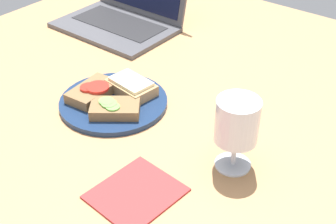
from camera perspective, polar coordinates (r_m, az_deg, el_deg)
name	(u,v)px	position (r cm, az deg, el deg)	size (l,w,h in cm)	color
wooden_table	(159,116)	(102.03, -1.11, -0.53)	(140.00, 140.00, 3.00)	#B27F51
plate	(114,102)	(103.50, -6.65, 1.19)	(23.74, 23.74, 1.20)	navy
sandwich_with_tomato	(93,91)	(104.41, -9.16, 2.54)	(7.72, 11.89, 2.93)	brown
sandwich_with_cucumber	(115,108)	(98.36, -6.52, 0.48)	(12.05, 11.38, 2.67)	brown
sandwich_with_cheese	(131,86)	(104.71, -4.50, 3.13)	(11.54, 8.15, 3.14)	#A88456
wine_glass	(237,123)	(82.07, 8.40, -1.37)	(7.81, 7.81, 14.26)	white
laptop	(126,7)	(139.22, -5.15, 12.60)	(32.98, 26.98, 22.18)	#4C4C51
napkin	(136,193)	(81.81, -3.92, -9.86)	(12.71, 14.38, 0.40)	#B23333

